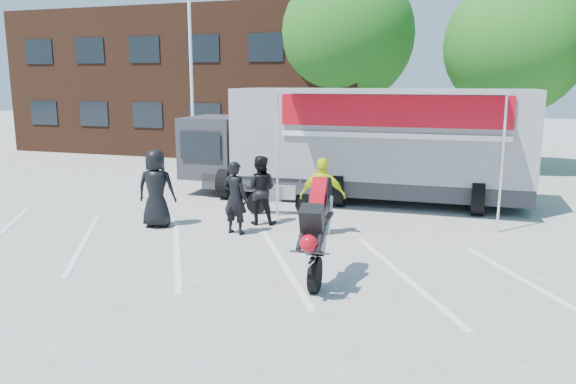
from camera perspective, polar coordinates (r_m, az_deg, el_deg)
The scene contains 13 objects.
ground at distance 10.59m, azimuth -3.35°, elevation -8.72°, with size 100.00×100.00×0.00m, color #ADACA7.
parking_bay_lines at distance 11.47m, azimuth -1.49°, elevation -7.08°, with size 18.00×5.00×0.01m, color white.
office_building at distance 30.49m, azimuth -8.50°, elevation 10.96°, with size 18.00×8.00×7.00m, color #412214.
flagpole at distance 21.70m, azimuth -9.28°, elevation 14.95°, with size 1.61×0.12×8.00m.
tree_left at distance 25.94m, azimuth 5.83°, elevation 15.55°, with size 6.12×6.12×8.64m.
tree_mid at distance 24.30m, azimuth 22.05°, elevation 13.63°, with size 5.44×5.44×7.68m.
transporter_truck at distance 17.41m, azimuth 7.41°, elevation -0.79°, with size 10.60×5.11×3.37m, color gray, non-canonical shape.
parked_motorcycle at distance 15.42m, azimuth -0.68°, elevation -2.28°, with size 0.66×1.97×1.03m, color #A5A5AA, non-canonical shape.
stunt_bike_rider at distance 10.59m, azimuth 3.45°, elevation -8.72°, with size 0.85×1.81×2.12m, color black, non-canonical shape.
spectator_leather_a at distance 14.32m, azimuth -13.24°, elevation 0.35°, with size 0.95×0.62×1.95m, color black.
spectator_leather_b at distance 13.37m, azimuth -5.40°, elevation -0.59°, with size 0.64×0.42×1.76m, color black.
spectator_leather_c at distance 14.25m, azimuth -2.89°, elevation 0.20°, with size 0.86×0.67×1.76m, color black.
spectator_hivis at distance 13.26m, azimuth 3.54°, elevation -0.47°, with size 1.08×0.45×1.84m, color #EFF90D.
Camera 1 is at (3.71, -9.23, 3.62)m, focal length 35.00 mm.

